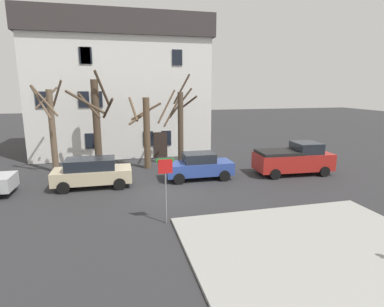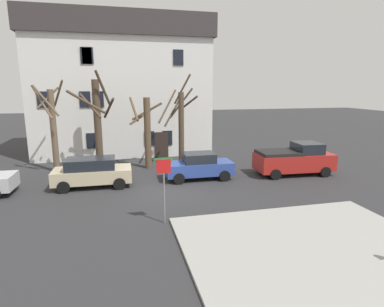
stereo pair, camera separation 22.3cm
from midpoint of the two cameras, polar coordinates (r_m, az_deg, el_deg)
ground_plane at (r=17.80m, az=-4.34°, el=-6.89°), size 120.00×120.00×0.00m
sidewalk_slab at (r=12.35m, az=21.92°, el=-16.39°), size 9.20×8.17×0.12m
building_main at (r=29.36m, az=-12.95°, el=11.80°), size 14.97×8.22×11.45m
tree_bare_near at (r=23.10m, az=-24.26°, el=4.49°), size 2.03×2.19×6.20m
tree_bare_mid at (r=23.50m, az=-17.11°, el=5.74°), size 3.20×3.20×6.85m
tree_bare_far at (r=22.55m, az=-8.60°, el=4.13°), size 2.48×2.41×5.04m
tree_bare_end at (r=22.83m, az=-2.51°, el=5.34°), size 2.88×2.09×6.64m
car_beige_wagon at (r=19.26m, az=-17.92°, el=-3.22°), size 4.44×2.11×1.71m
car_blue_sedan at (r=19.93m, az=0.91°, el=-2.27°), size 4.24×1.98×1.68m
pickup_truck_red at (r=22.09m, az=17.62°, el=-0.94°), size 5.15×2.51×2.11m
street_sign_pole at (r=13.26m, az=-5.29°, el=-4.51°), size 0.76×0.07×2.86m
bicycle_leaning at (r=22.85m, az=-15.44°, el=-2.07°), size 1.75×0.08×1.03m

